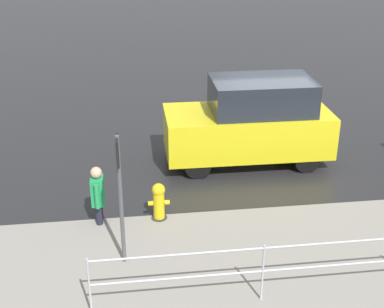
{
  "coord_description": "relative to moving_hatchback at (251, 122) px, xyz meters",
  "views": [
    {
      "loc": [
        3.48,
        11.83,
        5.6
      ],
      "look_at": [
        2.15,
        1.64,
        0.9
      ],
      "focal_mm": 50.0,
      "sensor_mm": 36.0,
      "label": 1
    }
  ],
  "objects": [
    {
      "name": "sign_post",
      "position": [
        3.1,
        3.79,
        0.55
      ],
      "size": [
        0.07,
        0.44,
        2.4
      ],
      "color": "#4C4C51",
      "rests_on": "ground"
    },
    {
      "name": "moving_hatchback",
      "position": [
        0.0,
        0.0,
        0.0
      ],
      "size": [
        3.91,
        1.73,
        2.06
      ],
      "color": "yellow",
      "rests_on": "ground"
    },
    {
      "name": "kerb_strip",
      "position": [
        -0.56,
        3.93,
        -1.01
      ],
      "size": [
        24.0,
        3.2,
        0.04
      ],
      "primitive_type": "cube",
      "color": "gray",
      "rests_on": "ground"
    },
    {
      "name": "fire_hydrant",
      "position": [
        2.39,
        2.45,
        -0.63
      ],
      "size": [
        0.42,
        0.31,
        0.8
      ],
      "color": "gold",
      "rests_on": "ground"
    },
    {
      "name": "pedestrian",
      "position": [
        3.55,
        2.42,
        -0.34
      ],
      "size": [
        0.25,
        0.57,
        1.22
      ],
      "color": "#1E8C4C",
      "rests_on": "ground"
    },
    {
      "name": "ground_plane",
      "position": [
        -0.56,
        -0.27,
        -1.03
      ],
      "size": [
        60.0,
        60.0,
        0.0
      ],
      "primitive_type": "plane",
      "color": "black"
    }
  ]
}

